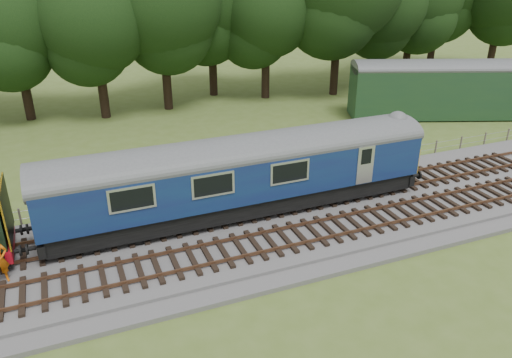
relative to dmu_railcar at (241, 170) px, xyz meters
name	(u,v)px	position (x,y,z in m)	size (l,w,h in m)	color
ground	(257,232)	(0.18, -1.40, -2.61)	(120.00, 120.00, 0.00)	#4F6625
ballast	(257,229)	(0.18, -1.40, -2.43)	(70.00, 7.00, 0.35)	#4C4C4F
track_north	(246,211)	(0.18, 0.00, -2.19)	(67.20, 2.40, 0.21)	black
track_south	(271,241)	(0.18, -3.00, -2.19)	(67.20, 2.40, 0.21)	black
fence	(225,192)	(0.18, 3.10, -2.61)	(64.00, 0.12, 1.00)	#6B6054
tree_line	(157,106)	(0.18, 20.60, -2.61)	(70.00, 8.00, 18.00)	black
dmu_railcar	(241,170)	(0.00, 0.00, 0.00)	(18.05, 2.86, 3.88)	black
parked_coach	(463,86)	(21.29, 8.88, -0.19)	(16.78, 8.66, 4.30)	#1B3B22
shed	(432,86)	(22.00, 12.99, -1.21)	(4.24, 4.24, 2.74)	#1B3B22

